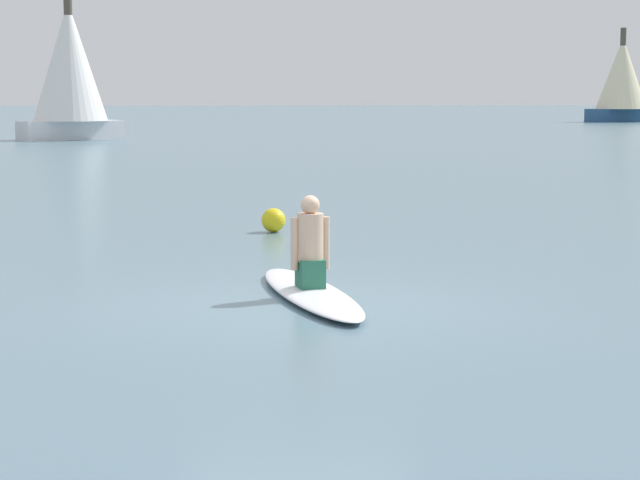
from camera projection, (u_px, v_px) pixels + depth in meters
name	position (u px, v px, depth m)	size (l,w,h in m)	color
ground_plane	(299.00, 305.00, 11.78)	(400.00, 400.00, 0.00)	slate
surfboard	(310.00, 292.00, 12.19)	(3.38, 0.66, 0.12)	white
person_paddler	(310.00, 246.00, 12.12)	(0.37, 0.43, 0.98)	#26664C
sailboat_near_right	(622.00, 77.00, 87.71)	(4.93, 5.78, 7.15)	navy
sailboat_center_horizon	(70.00, 67.00, 53.58)	(4.83, 4.89, 7.17)	silver
buoy_marker	(273.00, 220.00, 17.95)	(0.38, 0.38, 0.38)	yellow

